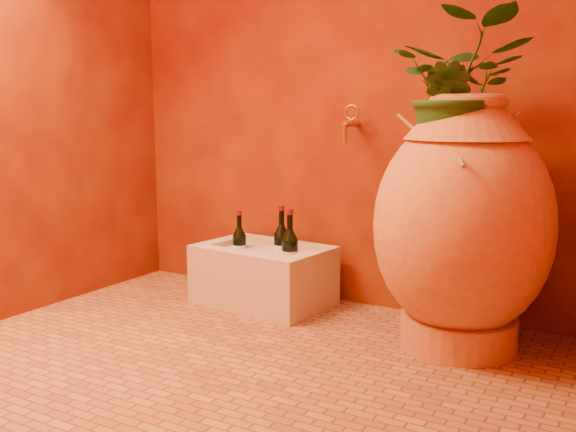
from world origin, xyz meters
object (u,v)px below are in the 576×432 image
Objects in this scene: stone_basin at (263,276)px; wine_bottle_c at (282,248)px; amphora at (463,225)px; wall_tap at (350,122)px; wine_bottle_a at (240,247)px; wine_bottle_b at (290,254)px.

stone_basin is 2.04× the size of wine_bottle_c.
wall_tap is (-0.62, 0.26, 0.40)m from amphora.
wine_bottle_a is (-0.15, 0.02, 0.13)m from stone_basin.
wine_bottle_b is (-0.83, 0.07, -0.23)m from amphora.
wine_bottle_c is (0.06, 0.07, 0.14)m from stone_basin.
wine_bottle_a is at bearing -165.54° from wall_tap.
stone_basin is at bearing -157.96° from wall_tap.
wine_bottle_a is 0.22m from wine_bottle_c.
amphora is at bearing -22.63° from wall_tap.
stone_basin is 3.69× the size of wall_tap.
amphora is 0.78m from wall_tap.
wine_bottle_c reaches higher than wine_bottle_a.
amphora is 3.05× the size of wine_bottle_b.
amphora is 1.19m from wine_bottle_a.
wine_bottle_c is at bearing 169.70° from amphora.
amphora reaches higher than stone_basin.
amphora is 3.09× the size of wine_bottle_c.
stone_basin is at bearing -131.29° from wine_bottle_c.
amphora reaches higher than wall_tap.
wine_bottle_c is 0.71m from wall_tap.
wall_tap is (0.22, 0.19, 0.62)m from wine_bottle_b.
wine_bottle_a is at bearing 174.23° from amphora.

